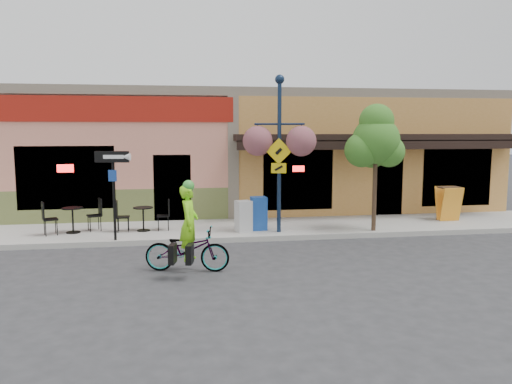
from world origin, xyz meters
TOP-DOWN VIEW (x-y plane):
  - ground at (0.00, 0.00)m, footprint 90.00×90.00m
  - sidewalk at (0.00, 2.00)m, footprint 24.00×3.00m
  - curb at (0.00, 0.55)m, footprint 24.00×0.12m
  - building at (0.00, 7.50)m, footprint 18.20×8.20m
  - bicycle at (-2.63, -2.12)m, footprint 1.96×1.02m
  - cyclist_rider at (-2.58, -2.12)m, footprint 0.52×0.68m
  - lamp_post at (0.06, 1.04)m, footprint 1.54×0.98m
  - one_way_sign at (-4.51, 0.65)m, footprint 0.94×0.36m
  - cafe_set_left at (-5.83, 1.81)m, footprint 1.78×1.31m
  - cafe_set_right at (-3.84, 1.79)m, footprint 1.56×0.82m
  - newspaper_box_blue at (-0.47, 1.44)m, footprint 0.47×0.43m
  - newspaper_box_grey at (-0.95, 1.24)m, footprint 0.52×0.49m
  - street_tree at (2.87, 0.81)m, footprint 1.75×1.75m
  - sandwich_board at (5.92, 1.81)m, footprint 0.67×0.49m

SIDE VIEW (x-z plane):
  - ground at x=0.00m, z-range 0.00..0.00m
  - sidewalk at x=0.00m, z-range 0.00..0.15m
  - curb at x=0.00m, z-range 0.00..0.15m
  - bicycle at x=-2.63m, z-range 0.00..0.98m
  - newspaper_box_grey at x=-0.95m, z-range 0.15..1.06m
  - cafe_set_right at x=-3.84m, z-range 0.15..1.07m
  - cafe_set_left at x=-5.83m, z-range 0.15..1.11m
  - newspaper_box_blue at x=-0.47m, z-range 0.15..1.13m
  - sandwich_board at x=5.92m, z-range 0.15..1.27m
  - cyclist_rider at x=-2.58m, z-range 0.00..1.66m
  - one_way_sign at x=-4.51m, z-range 0.15..2.54m
  - street_tree at x=2.87m, z-range 0.15..3.89m
  - building at x=0.00m, z-range 0.00..4.50m
  - lamp_post at x=0.06m, z-range 0.15..4.65m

